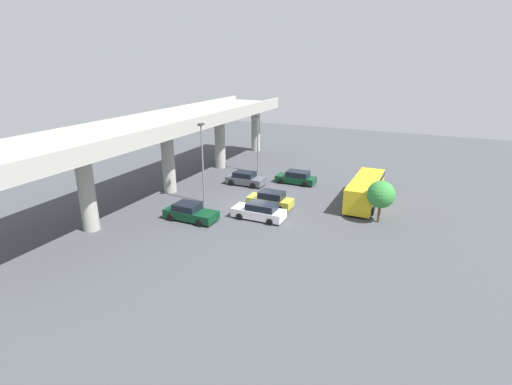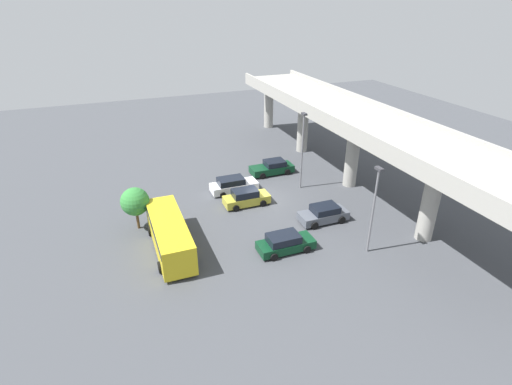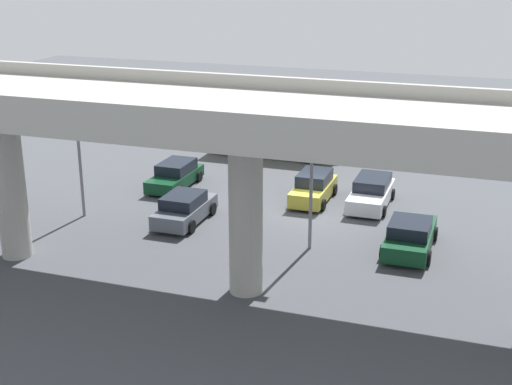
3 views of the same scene
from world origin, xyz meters
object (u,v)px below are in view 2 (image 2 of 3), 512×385
at_px(shuttle_bus, 169,232).
at_px(parked_car_1, 233,185).
at_px(parked_car_2, 246,198).
at_px(parked_car_0, 272,168).
at_px(parked_car_3, 324,214).
at_px(lamp_post_near_aisle, 302,145).
at_px(tree_front_left, 135,202).
at_px(lamp_post_mid_lot, 374,204).
at_px(parked_car_4, 285,243).

bearing_deg(shuttle_bus, parked_car_1, -44.63).
bearing_deg(parked_car_2, parked_car_0, 48.33).
xyz_separation_m(parked_car_1, shuttle_bus, (8.06, -7.96, 0.81)).
bearing_deg(parked_car_3, parked_car_2, -45.02).
height_order(parked_car_2, lamp_post_near_aisle, lamp_post_near_aisle).
bearing_deg(parked_car_0, parked_car_2, 48.33).
bearing_deg(shuttle_bus, lamp_post_near_aisle, -66.66).
bearing_deg(tree_front_left, parked_car_0, 113.08).
height_order(shuttle_bus, tree_front_left, tree_front_left).
distance_m(parked_car_0, lamp_post_near_aisle, 6.13).
bearing_deg(lamp_post_mid_lot, parked_car_2, -149.70).
height_order(parked_car_1, parked_car_2, parked_car_2).
height_order(parked_car_0, lamp_post_mid_lot, lamp_post_mid_lot).
relative_size(parked_car_4, lamp_post_mid_lot, 0.63).
distance_m(parked_car_0, shuttle_bus, 17.43).
xyz_separation_m(parked_car_0, lamp_post_mid_lot, (16.87, 0.97, 3.58)).
distance_m(parked_car_0, lamp_post_mid_lot, 17.27).
bearing_deg(lamp_post_mid_lot, lamp_post_near_aisle, 178.50).
height_order(parked_car_2, shuttle_bus, shuttle_bus).
xyz_separation_m(parked_car_4, lamp_post_mid_lot, (2.46, 6.09, 3.58)).
relative_size(parked_car_4, tree_front_left, 1.19).
bearing_deg(tree_front_left, parked_car_3, 72.97).
height_order(parked_car_0, parked_car_2, parked_car_2).
bearing_deg(lamp_post_mid_lot, shuttle_bus, -112.35).
xyz_separation_m(lamp_post_mid_lot, tree_front_left, (-10.22, -16.59, -1.69)).
relative_size(parked_car_1, shuttle_bus, 0.55).
bearing_deg(tree_front_left, parked_car_4, 53.58).
relative_size(parked_car_3, shuttle_bus, 0.50).
xyz_separation_m(shuttle_bus, tree_front_left, (-4.23, -2.04, 1.05)).
bearing_deg(shuttle_bus, tree_front_left, 25.71).
height_order(parked_car_4, tree_front_left, tree_front_left).
xyz_separation_m(parked_car_3, shuttle_bus, (-0.57, -13.65, 0.82)).
xyz_separation_m(parked_car_2, lamp_post_near_aisle, (-1.56, 6.66, 3.95)).
distance_m(parked_car_3, parked_car_4, 5.96).
relative_size(lamp_post_mid_lot, tree_front_left, 1.89).
distance_m(parked_car_1, shuttle_bus, 11.35).
bearing_deg(parked_car_0, shuttle_bus, 38.72).
height_order(parked_car_3, lamp_post_near_aisle, lamp_post_near_aisle).
xyz_separation_m(parked_car_1, parked_car_3, (8.63, 5.69, -0.01)).
height_order(shuttle_bus, lamp_post_mid_lot, lamp_post_mid_lot).
xyz_separation_m(parked_car_2, parked_car_3, (5.43, 5.43, -0.03)).
bearing_deg(parked_car_0, parked_car_4, 70.46).
distance_m(parked_car_0, parked_car_4, 15.29).
height_order(shuttle_bus, lamp_post_near_aisle, lamp_post_near_aisle).
relative_size(parked_car_2, tree_front_left, 1.16).
height_order(parked_car_0, lamp_post_near_aisle, lamp_post_near_aisle).
height_order(parked_car_1, lamp_post_mid_lot, lamp_post_mid_lot).
bearing_deg(lamp_post_near_aisle, parked_car_3, -10.00).
bearing_deg(parked_car_1, lamp_post_near_aisle, -13.30).
bearing_deg(lamp_post_near_aisle, parked_car_2, -76.82).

